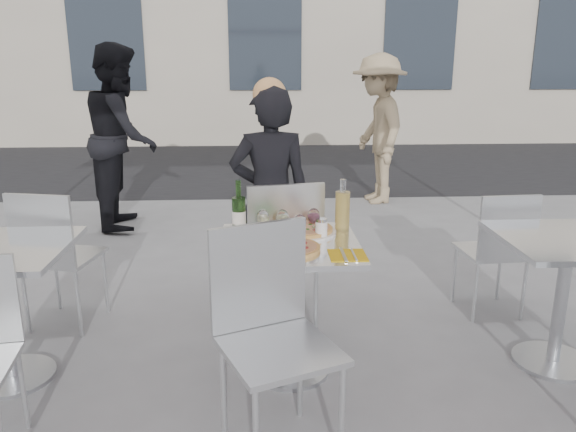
{
  "coord_description": "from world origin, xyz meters",
  "views": [
    {
      "loc": [
        -0.15,
        -2.77,
        1.66
      ],
      "look_at": [
        0.0,
        0.15,
        0.85
      ],
      "focal_mm": 35.0,
      "sensor_mm": 36.0,
      "label": 1
    }
  ],
  "objects_px": {
    "pizza_near": "(289,248)",
    "side_table_left": "(0,286)",
    "pizza_far": "(304,230)",
    "wineglass_red_a": "(300,224)",
    "carafe": "(342,210)",
    "napkin_left": "(241,255)",
    "woman_diner": "(270,198)",
    "wineglass_red_b": "(314,217)",
    "pedestrian_b": "(378,129)",
    "main_table": "(289,280)",
    "side_chair_lfar": "(53,249)",
    "side_table_right": "(565,274)",
    "side_chair_rfar": "(499,244)",
    "chair_far": "(282,246)",
    "napkin_right": "(347,255)",
    "wine_bottle": "(239,213)",
    "wineglass_white_b": "(282,218)",
    "chair_near": "(270,320)",
    "pedestrian_a": "(122,137)",
    "sugar_shaker": "(321,228)",
    "wineglass_white_a": "(263,218)",
    "salad_plate": "(280,231)"
  },
  "relations": [
    {
      "from": "side_chair_lfar",
      "to": "pedestrian_b",
      "type": "height_order",
      "value": "pedestrian_b"
    },
    {
      "from": "pizza_far",
      "to": "side_chair_rfar",
      "type": "bearing_deg",
      "value": 19.04
    },
    {
      "from": "pedestrian_a",
      "to": "wineglass_white_a",
      "type": "height_order",
      "value": "pedestrian_a"
    },
    {
      "from": "salad_plate",
      "to": "sugar_shaker",
      "type": "xyz_separation_m",
      "value": [
        0.22,
        -0.02,
        0.02
      ]
    },
    {
      "from": "chair_far",
      "to": "wineglass_white_b",
      "type": "distance_m",
      "value": 0.45
    },
    {
      "from": "woman_diner",
      "to": "pizza_near",
      "type": "xyz_separation_m",
      "value": [
        0.07,
        -1.07,
        0.01
      ]
    },
    {
      "from": "woman_diner",
      "to": "wineglass_red_b",
      "type": "distance_m",
      "value": 0.89
    },
    {
      "from": "side_chair_rfar",
      "to": "pizza_far",
      "type": "height_order",
      "value": "side_chair_rfar"
    },
    {
      "from": "napkin_right",
      "to": "pedestrian_a",
      "type": "bearing_deg",
      "value": 119.76
    },
    {
      "from": "pedestrian_b",
      "to": "sugar_shaker",
      "type": "distance_m",
      "value": 3.91
    },
    {
      "from": "pedestrian_b",
      "to": "napkin_left",
      "type": "bearing_deg",
      "value": -24.93
    },
    {
      "from": "chair_far",
      "to": "napkin_right",
      "type": "relative_size",
      "value": 4.94
    },
    {
      "from": "side_table_right",
      "to": "pedestrian_b",
      "type": "distance_m",
      "value": 3.85
    },
    {
      "from": "side_chair_rfar",
      "to": "carafe",
      "type": "relative_size",
      "value": 2.96
    },
    {
      "from": "side_table_right",
      "to": "pizza_near",
      "type": "distance_m",
      "value": 1.53
    },
    {
      "from": "chair_near",
      "to": "sugar_shaker",
      "type": "distance_m",
      "value": 0.73
    },
    {
      "from": "chair_near",
      "to": "wineglass_red_a",
      "type": "bearing_deg",
      "value": 50.24
    },
    {
      "from": "side_chair_lfar",
      "to": "pedestrian_b",
      "type": "xyz_separation_m",
      "value": [
        2.69,
        3.24,
        0.33
      ]
    },
    {
      "from": "wineglass_white_b",
      "to": "woman_diner",
      "type": "bearing_deg",
      "value": 92.92
    },
    {
      "from": "pizza_near",
      "to": "side_table_left",
      "type": "bearing_deg",
      "value": 175.5
    },
    {
      "from": "pedestrian_a",
      "to": "napkin_right",
      "type": "relative_size",
      "value": 9.16
    },
    {
      "from": "pizza_far",
      "to": "wineglass_red_a",
      "type": "bearing_deg",
      "value": -101.02
    },
    {
      "from": "pizza_near",
      "to": "napkin_right",
      "type": "relative_size",
      "value": 1.59
    },
    {
      "from": "main_table",
      "to": "napkin_left",
      "type": "distance_m",
      "value": 0.37
    },
    {
      "from": "wineglass_red_a",
      "to": "side_table_left",
      "type": "bearing_deg",
      "value": 178.86
    },
    {
      "from": "wineglass_white_a",
      "to": "side_chair_rfar",
      "type": "bearing_deg",
      "value": 19.41
    },
    {
      "from": "pedestrian_a",
      "to": "pizza_far",
      "type": "distance_m",
      "value": 3.24
    },
    {
      "from": "woman_diner",
      "to": "pizza_far",
      "type": "bearing_deg",
      "value": 99.27
    },
    {
      "from": "side_table_right",
      "to": "wine_bottle",
      "type": "bearing_deg",
      "value": 174.24
    },
    {
      "from": "pedestrian_b",
      "to": "carafe",
      "type": "distance_m",
      "value": 3.75
    },
    {
      "from": "pizza_near",
      "to": "carafe",
      "type": "height_order",
      "value": "carafe"
    },
    {
      "from": "woman_diner",
      "to": "wineglass_red_b",
      "type": "relative_size",
      "value": 9.58
    },
    {
      "from": "sugar_shaker",
      "to": "napkin_right",
      "type": "xyz_separation_m",
      "value": [
        0.1,
        -0.28,
        -0.05
      ]
    },
    {
      "from": "main_table",
      "to": "side_chair_lfar",
      "type": "relative_size",
      "value": 0.82
    },
    {
      "from": "main_table",
      "to": "side_table_left",
      "type": "bearing_deg",
      "value": 180.0
    },
    {
      "from": "side_table_left",
      "to": "wineglass_white_b",
      "type": "height_order",
      "value": "wineglass_white_b"
    },
    {
      "from": "side_chair_rfar",
      "to": "wine_bottle",
      "type": "xyz_separation_m",
      "value": [
        -1.66,
        -0.44,
        0.36
      ]
    },
    {
      "from": "pedestrian_a",
      "to": "wine_bottle",
      "type": "height_order",
      "value": "pedestrian_a"
    },
    {
      "from": "woman_diner",
      "to": "pizza_far",
      "type": "height_order",
      "value": "woman_diner"
    },
    {
      "from": "wine_bottle",
      "to": "chair_far",
      "type": "bearing_deg",
      "value": 46.27
    },
    {
      "from": "wineglass_red_b",
      "to": "napkin_left",
      "type": "height_order",
      "value": "wineglass_red_b"
    },
    {
      "from": "pizza_near",
      "to": "wineglass_white_b",
      "type": "xyz_separation_m",
      "value": [
        -0.02,
        0.19,
        0.1
      ]
    },
    {
      "from": "main_table",
      "to": "side_chair_lfar",
      "type": "distance_m",
      "value": 1.54
    },
    {
      "from": "side_chair_lfar",
      "to": "napkin_left",
      "type": "distance_m",
      "value": 1.43
    },
    {
      "from": "wineglass_white_a",
      "to": "pedestrian_b",
      "type": "bearing_deg",
      "value": 69.59
    },
    {
      "from": "main_table",
      "to": "wineglass_white_b",
      "type": "height_order",
      "value": "wineglass_white_b"
    },
    {
      "from": "carafe",
      "to": "napkin_left",
      "type": "distance_m",
      "value": 0.68
    },
    {
      "from": "pizza_near",
      "to": "wineglass_white_a",
      "type": "xyz_separation_m",
      "value": [
        -0.12,
        0.2,
        0.1
      ]
    },
    {
      "from": "side_table_left",
      "to": "woman_diner",
      "type": "distance_m",
      "value": 1.72
    },
    {
      "from": "chair_far",
      "to": "pizza_near",
      "type": "relative_size",
      "value": 3.1
    }
  ]
}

